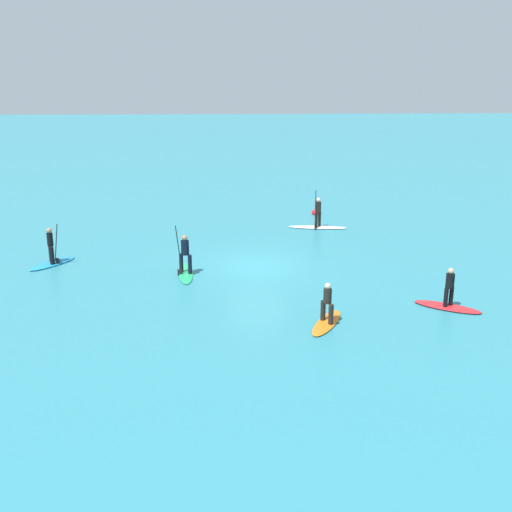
{
  "coord_description": "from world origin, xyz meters",
  "views": [
    {
      "loc": [
        -0.81,
        -30.31,
        10.68
      ],
      "look_at": [
        0.0,
        0.0,
        0.5
      ],
      "focal_mm": 47.74,
      "sensor_mm": 36.0,
      "label": 1
    }
  ],
  "objects_px": {
    "surfer_on_red_board": "(448,299)",
    "surfer_on_green_board": "(185,262)",
    "surfer_on_blue_board": "(52,256)",
    "surfer_on_orange_board": "(327,315)",
    "surfer_on_white_board": "(318,221)",
    "marker_buoy": "(316,212)"
  },
  "relations": [
    {
      "from": "surfer_on_orange_board",
      "to": "surfer_on_blue_board",
      "type": "bearing_deg",
      "value": 85.12
    },
    {
      "from": "surfer_on_red_board",
      "to": "surfer_on_green_board",
      "type": "xyz_separation_m",
      "value": [
        -10.81,
        4.25,
        0.21
      ]
    },
    {
      "from": "surfer_on_red_board",
      "to": "surfer_on_green_board",
      "type": "relative_size",
      "value": 0.95
    },
    {
      "from": "surfer_on_blue_board",
      "to": "marker_buoy",
      "type": "relative_size",
      "value": 2.36
    },
    {
      "from": "marker_buoy",
      "to": "surfer_on_blue_board",
      "type": "bearing_deg",
      "value": -147.07
    },
    {
      "from": "surfer_on_blue_board",
      "to": "surfer_on_orange_board",
      "type": "bearing_deg",
      "value": -81.51
    },
    {
      "from": "surfer_on_blue_board",
      "to": "surfer_on_green_board",
      "type": "relative_size",
      "value": 0.85
    },
    {
      "from": "surfer_on_orange_board",
      "to": "surfer_on_white_board",
      "type": "relative_size",
      "value": 0.8
    },
    {
      "from": "surfer_on_white_board",
      "to": "surfer_on_blue_board",
      "type": "bearing_deg",
      "value": 30.24
    },
    {
      "from": "surfer_on_white_board",
      "to": "surfer_on_orange_board",
      "type": "bearing_deg",
      "value": 91.57
    },
    {
      "from": "surfer_on_blue_board",
      "to": "surfer_on_green_board",
      "type": "distance_m",
      "value": 6.62
    },
    {
      "from": "surfer_on_blue_board",
      "to": "surfer_on_orange_board",
      "type": "xyz_separation_m",
      "value": [
        12.19,
        -7.2,
        -0.05
      ]
    },
    {
      "from": "surfer_on_blue_board",
      "to": "marker_buoy",
      "type": "height_order",
      "value": "surfer_on_blue_board"
    },
    {
      "from": "surfer_on_orange_board",
      "to": "surfer_on_green_board",
      "type": "bearing_deg",
      "value": 71.08
    },
    {
      "from": "surfer_on_orange_board",
      "to": "surfer_on_white_board",
      "type": "distance_m",
      "value": 13.1
    },
    {
      "from": "surfer_on_orange_board",
      "to": "surfer_on_green_board",
      "type": "xyz_separation_m",
      "value": [
        -5.75,
        5.67,
        0.2
      ]
    },
    {
      "from": "surfer_on_red_board",
      "to": "surfer_on_blue_board",
      "type": "bearing_deg",
      "value": -169.22
    },
    {
      "from": "surfer_on_orange_board",
      "to": "surfer_on_green_board",
      "type": "height_order",
      "value": "surfer_on_green_board"
    },
    {
      "from": "surfer_on_green_board",
      "to": "marker_buoy",
      "type": "bearing_deg",
      "value": 140.2
    },
    {
      "from": "surfer_on_orange_board",
      "to": "surfer_on_white_board",
      "type": "bearing_deg",
      "value": 20.73
    },
    {
      "from": "surfer_on_blue_board",
      "to": "surfer_on_white_board",
      "type": "relative_size",
      "value": 0.73
    },
    {
      "from": "surfer_on_blue_board",
      "to": "surfer_on_green_board",
      "type": "xyz_separation_m",
      "value": [
        6.44,
        -1.53,
        0.16
      ]
    }
  ]
}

